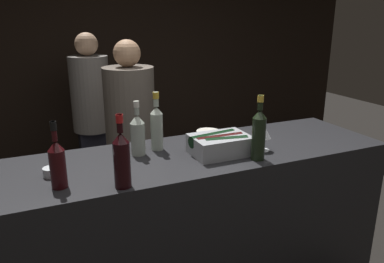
% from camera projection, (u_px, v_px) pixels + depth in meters
% --- Properties ---
extents(wall_back_chalkboard, '(6.40, 0.06, 2.80)m').
position_uv_depth(wall_back_chalkboard, '(107.00, 56.00, 4.16)').
color(wall_back_chalkboard, black).
rests_on(wall_back_chalkboard, ground_plane).
extents(bar_counter, '(2.36, 0.69, 1.06)m').
position_uv_depth(bar_counter, '(194.00, 232.00, 2.34)').
color(bar_counter, black).
rests_on(bar_counter, ground_plane).
extents(ice_bin_with_bottles, '(0.34, 0.24, 0.12)m').
position_uv_depth(ice_bin_with_bottles, '(220.00, 143.00, 2.15)').
color(ice_bin_with_bottles, '#9EA0A5').
rests_on(ice_bin_with_bottles, bar_counter).
extents(bowl_white, '(0.15, 0.15, 0.06)m').
position_uv_depth(bowl_white, '(208.00, 135.00, 2.42)').
color(bowl_white, silver).
rests_on(bowl_white, bar_counter).
extents(wine_glass, '(0.09, 0.09, 0.16)m').
position_uv_depth(wine_glass, '(264.00, 133.00, 2.19)').
color(wine_glass, silver).
rests_on(wine_glass, bar_counter).
extents(candle_votive, '(0.08, 0.08, 0.05)m').
position_uv_depth(candle_votive, '(51.00, 172.00, 1.86)').
color(candle_votive, silver).
rests_on(candle_votive, bar_counter).
extents(rose_wine_bottle, '(0.07, 0.07, 0.35)m').
position_uv_depth(rose_wine_bottle, '(157.00, 126.00, 2.20)').
color(rose_wine_bottle, '#9EA899').
rests_on(rose_wine_bottle, bar_counter).
extents(white_wine_bottle, '(0.08, 0.08, 0.31)m').
position_uv_depth(white_wine_bottle, '(138.00, 133.00, 2.12)').
color(white_wine_bottle, '#9EA899').
rests_on(white_wine_bottle, bar_counter).
extents(champagne_bottle, '(0.08, 0.08, 0.36)m').
position_uv_depth(champagne_bottle, '(259.00, 133.00, 2.04)').
color(champagne_bottle, black).
rests_on(champagne_bottle, bar_counter).
extents(red_wine_bottle_black_foil, '(0.07, 0.07, 0.32)m').
position_uv_depth(red_wine_bottle_black_foil, '(57.00, 162.00, 1.71)').
color(red_wine_bottle_black_foil, black).
rests_on(red_wine_bottle_black_foil, bar_counter).
extents(red_wine_bottle_tall, '(0.08, 0.08, 0.35)m').
position_uv_depth(red_wine_bottle_tall, '(122.00, 158.00, 1.71)').
color(red_wine_bottle_tall, black).
rests_on(red_wine_bottle_tall, bar_counter).
extents(person_in_hoodie, '(0.40, 0.40, 1.66)m').
position_uv_depth(person_in_hoodie, '(131.00, 133.00, 3.05)').
color(person_in_hoodie, black).
rests_on(person_in_hoodie, ground_plane).
extents(person_blond_tee, '(0.36, 0.36, 1.69)m').
position_uv_depth(person_blond_tee, '(92.00, 113.00, 3.59)').
color(person_blond_tee, black).
rests_on(person_blond_tee, ground_plane).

